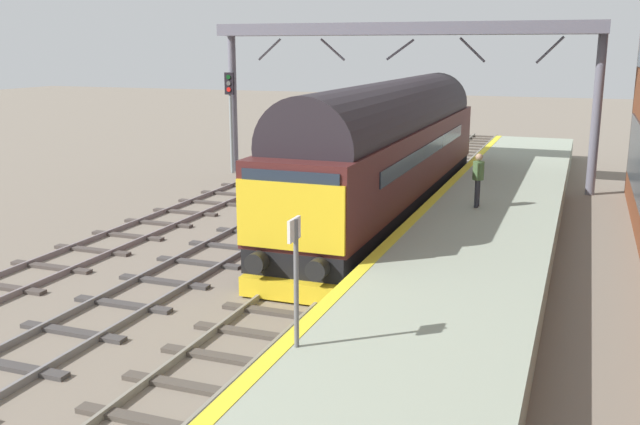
# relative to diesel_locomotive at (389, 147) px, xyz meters

# --- Properties ---
(ground_plane) EXTENTS (140.00, 140.00, 0.00)m
(ground_plane) POSITION_rel_diesel_locomotive_xyz_m (-0.00, -5.19, -2.48)
(ground_plane) COLOR gray
(ground_plane) RESTS_ON ground
(track_main) EXTENTS (2.50, 60.00, 0.15)m
(track_main) POSITION_rel_diesel_locomotive_xyz_m (-0.00, -5.19, -2.42)
(track_main) COLOR gray
(track_main) RESTS_ON ground
(track_adjacent_west) EXTENTS (2.50, 60.00, 0.15)m
(track_adjacent_west) POSITION_rel_diesel_locomotive_xyz_m (-3.45, -5.19, -2.42)
(track_adjacent_west) COLOR slate
(track_adjacent_west) RESTS_ON ground
(track_adjacent_far_west) EXTENTS (2.50, 60.00, 0.15)m
(track_adjacent_far_west) POSITION_rel_diesel_locomotive_xyz_m (-6.95, -5.19, -2.42)
(track_adjacent_far_west) COLOR gray
(track_adjacent_far_west) RESTS_ON ground
(station_platform) EXTENTS (4.00, 44.00, 1.01)m
(station_platform) POSITION_rel_diesel_locomotive_xyz_m (3.60, -5.19, -1.98)
(station_platform) COLOR #9AA592
(station_platform) RESTS_ON ground
(diesel_locomotive) EXTENTS (2.74, 17.75, 4.68)m
(diesel_locomotive) POSITION_rel_diesel_locomotive_xyz_m (0.00, 0.00, 0.00)
(diesel_locomotive) COLOR black
(diesel_locomotive) RESTS_ON ground
(signal_post_near) EXTENTS (0.44, 0.22, 4.63)m
(signal_post_near) POSITION_rel_diesel_locomotive_xyz_m (-9.22, 6.25, 0.49)
(signal_post_near) COLOR gray
(signal_post_near) RESTS_ON ground
(platform_number_sign) EXTENTS (0.10, 0.44, 2.15)m
(platform_number_sign) POSITION_rel_diesel_locomotive_xyz_m (1.97, -13.10, -0.06)
(platform_number_sign) COLOR slate
(platform_number_sign) RESTS_ON station_platform
(waiting_passenger) EXTENTS (0.35, 0.51, 1.64)m
(waiting_passenger) POSITION_rel_diesel_locomotive_xyz_m (3.20, -1.60, -0.49)
(waiting_passenger) COLOR #2E3039
(waiting_passenger) RESTS_ON station_platform
(overhead_footbridge) EXTENTS (16.25, 2.00, 6.75)m
(overhead_footbridge) POSITION_rel_diesel_locomotive_xyz_m (-1.43, 6.80, 3.71)
(overhead_footbridge) COLOR slate
(overhead_footbridge) RESTS_ON ground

